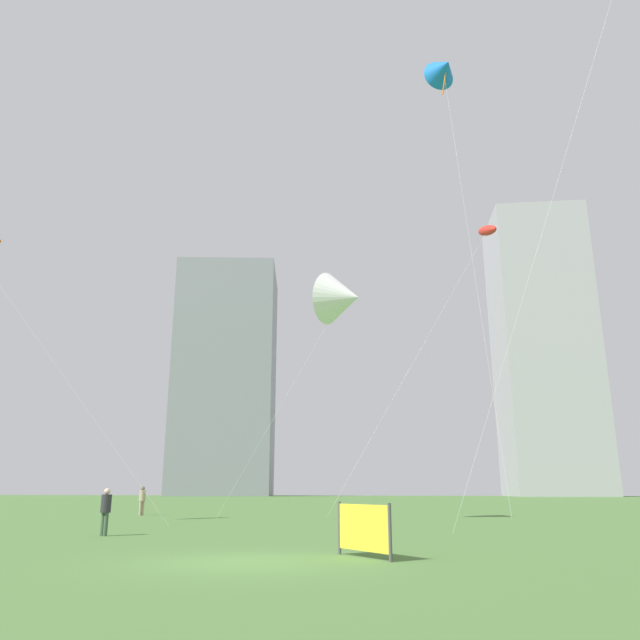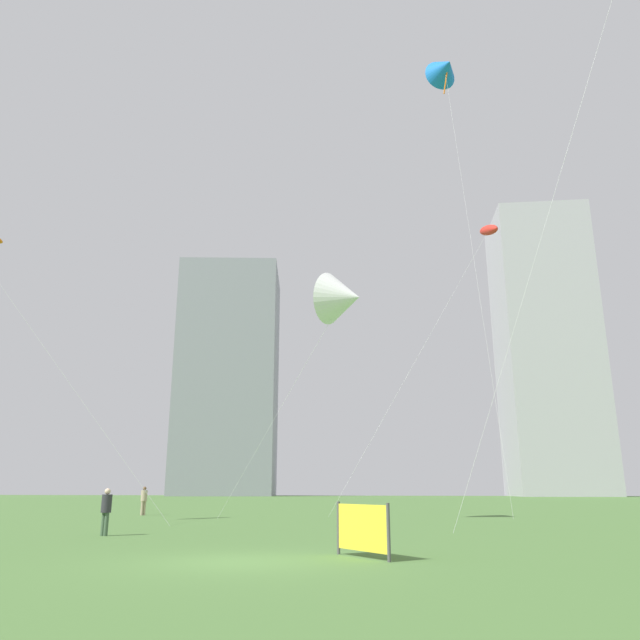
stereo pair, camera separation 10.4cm
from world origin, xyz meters
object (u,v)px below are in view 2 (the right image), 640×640
Objects in this scene: kite_flying_2 at (343,298)px; event_banner at (362,528)px; person_standing_2 at (106,508)px; distant_highrise_1 at (546,350)px; kite_flying_4 at (488,230)px; kite_flying_3 at (445,69)px; distant_highrise_0 at (229,380)px; person_standing_0 at (144,499)px.

event_banner is (2.77, -15.90, -10.78)m from kite_flying_2.
person_standing_2 is 0.02× the size of distant_highrise_1.
person_standing_2 is 0.08× the size of kite_flying_4.
person_standing_2 is 0.12× the size of kite_flying_2.
kite_flying_3 is (6.60, 11.90, 22.48)m from kite_flying_2.
kite_flying_3 is 114.37m from distant_highrise_0.
kite_flying_4 is 0.30× the size of distant_highrise_1.
distant_highrise_1 reaches higher than kite_flying_4.
person_standing_0 is 26.76m from event_banner.
kite_flying_3 is 15.57m from kite_flying_4.
person_standing_0 is at bearing -162.13° from kite_flying_3.
event_banner is (16.12, -21.36, -0.32)m from person_standing_0.
kite_flying_3 reaches higher than kite_flying_4.
event_banner is at bearing -103.25° from kite_flying_4.
kite_flying_3 is at bearing 82.41° from person_standing_2.
event_banner is (48.71, -129.20, -27.15)m from distant_highrise_0.
distant_highrise_0 is at bearing 130.64° from person_standing_2.
kite_flying_4 reaches higher than kite_flying_2.
person_standing_0 is 17.82m from kite_flying_2.
distant_highrise_1 is at bearing 75.40° from kite_flying_2.
person_standing_2 is at bearing -111.06° from distant_highrise_1.
person_standing_0 is 0.09× the size of kite_flying_4.
distant_highrise_0 is at bearing -133.76° from person_standing_0.
distant_highrise_0 is (-54.67, 103.91, 9.11)m from kite_flying_4.
kite_flying_2 is 8.37× the size of event_banner.
distant_highrise_1 is (30.40, 116.75, 21.61)m from kite_flying_2.
kite_flying_4 is (2.12, -2.51, -15.22)m from kite_flying_3.
person_standing_2 is at bearing 51.61° from person_standing_0.
kite_flying_3 reaches higher than event_banner.
event_banner is at bearing -97.84° from kite_flying_3.
person_standing_2 is 0.04× the size of kite_flying_3.
kite_flying_3 is at bearing 137.29° from person_standing_0.
distant_highrise_1 is (23.80, 104.85, -0.88)m from kite_flying_3.
kite_flying_4 is (15.51, 20.03, 17.80)m from person_standing_2.
kite_flying_3 is at bearing 60.97° from kite_flying_2.
person_standing_2 is at bearing 151.21° from event_banner.
kite_flying_4 is at bearing 75.36° from person_standing_2.
distant_highrise_0 reaches higher than kite_flying_4.
distant_highrise_1 is (37.18, 127.39, 32.14)m from person_standing_2.
person_standing_2 is 30.96m from kite_flying_4.
event_banner is (-27.63, -132.65, -32.38)m from distant_highrise_1.
kite_flying_4 is at bearing 129.50° from person_standing_0.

